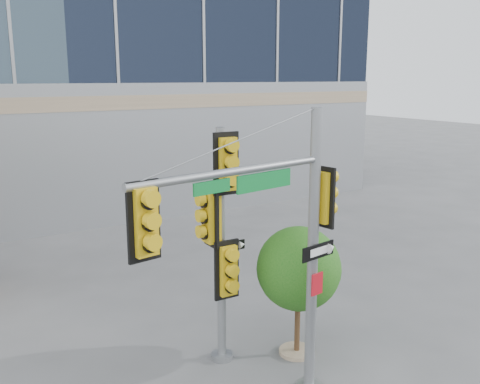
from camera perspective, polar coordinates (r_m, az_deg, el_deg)
main_signal_pole at (r=9.56m, az=3.81°, el=-4.35°), size 4.41×1.12×5.71m
secondary_signal_pole at (r=11.39m, az=-2.00°, el=-4.03°), size 0.89×0.67×5.24m
street_tree at (r=12.17m, az=6.36°, el=-8.42°), size 1.94×1.89×3.02m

